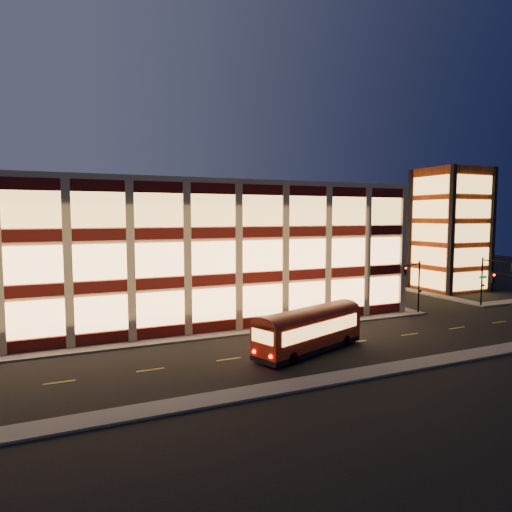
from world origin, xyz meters
name	(u,v)px	position (x,y,z in m)	size (l,w,h in m)	color
ground	(226,337)	(0.00, 0.00, 0.00)	(200.00, 200.00, 0.00)	black
sidewalk_office_south	(191,338)	(-3.00, 1.00, 0.07)	(54.00, 2.00, 0.15)	#514F4C
sidewalk_office_east	(334,291)	(23.00, 17.00, 0.07)	(2.00, 30.00, 0.15)	#514F4C
sidewalk_tower_west	(393,287)	(34.00, 17.00, 0.07)	(2.00, 30.00, 0.15)	#514F4C
sidewalk_near	(296,385)	(0.00, -13.00, 0.07)	(100.00, 2.00, 0.15)	#514F4C
office_building	(154,247)	(-2.91, 16.91, 7.25)	(50.45, 30.45, 14.50)	tan
stair_tower	(450,230)	(39.95, 11.95, 8.99)	(8.60, 8.60, 18.00)	#8C3814
traffic_signal_far	(414,279)	(22.21, 0.24, 4.11)	(3.79, 1.87, 6.00)	black
traffic_signal_right	(492,274)	(33.50, -0.62, 4.10)	(1.20, 4.37, 6.00)	black
trolley_bus	(309,327)	(4.65, -6.81, 2.01)	(10.98, 6.22, 3.63)	maroon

